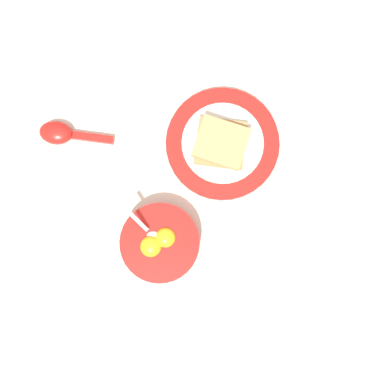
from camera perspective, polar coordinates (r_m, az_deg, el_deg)
name	(u,v)px	position (r m, az deg, el deg)	size (l,w,h in m)	color
ground_plane	(161,158)	(0.75, -4.77, 5.15)	(3.00, 3.00, 0.00)	silver
egg_bowl	(160,242)	(0.72, -4.87, -7.63)	(0.15, 0.15, 0.07)	red
toast_plate	(222,144)	(0.75, 4.65, 7.32)	(0.22, 0.22, 0.02)	red
toast_sandwich	(221,143)	(0.72, 4.44, 7.45)	(0.10, 0.10, 0.03)	tan
soup_spoon	(62,133)	(0.79, -19.22, 8.48)	(0.15, 0.05, 0.03)	red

